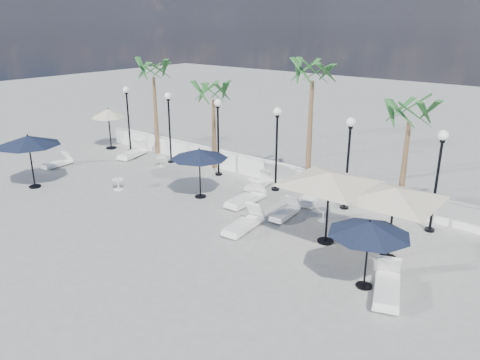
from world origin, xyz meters
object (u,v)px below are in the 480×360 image
Objects in this scene: lounger_0 at (133,153)px; lounger_8 at (387,287)px; parasol_navy_mid at (199,154)px; lounger_2 at (259,184)px; lounger_6 at (244,224)px; parasol_cream_sq_a at (330,173)px; parasol_navy_left at (28,141)px; parasol_cream_sq_b at (395,188)px; lounger_3 at (246,198)px; parasol_cream_small at (108,114)px; parasol_navy_right at (369,228)px; lounger_4 at (311,197)px; lounger_1 at (57,163)px; lounger_5 at (285,212)px.

lounger_0 is 17.45m from lounger_8.
parasol_navy_mid is (7.34, -2.12, 1.71)m from lounger_0.
lounger_2 is 0.82× the size of lounger_8.
lounger_6 is 3.83m from parasol_cream_sq_a.
parasol_navy_left reaches higher than lounger_8.
parasol_cream_sq_b is at bearing -1.33° from parasol_navy_mid.
parasol_cream_sq_a is at bearing -14.66° from lounger_3.
parasol_cream_sq_b is (-0.85, 2.12, 2.20)m from lounger_8.
parasol_cream_small reaches higher than lounger_0.
parasol_navy_mid is 1.05× the size of parasol_navy_right.
parasol_cream_small is at bearing 156.69° from lounger_6.
lounger_6 is at bearing -54.88° from lounger_3.
lounger_4 is at bearing 31.89° from parasol_navy_mid.
lounger_1 is 13.35m from lounger_5.
parasol_cream_sq_a is at bearing -174.25° from parasol_cream_sq_b.
parasol_cream_sq_b reaches higher than lounger_2.
parasol_navy_left is 0.51× the size of parasol_cream_sq_a.
parasol_cream_small reaches higher than lounger_6.
parasol_cream_sq_a is at bearing -27.43° from lounger_5.
parasol_navy_left reaches higher than lounger_2.
parasol_navy_left is at bearing -173.59° from lounger_6.
parasol_navy_right is 3.06m from parasol_cream_sq_a.
lounger_8 reaches higher than lounger_6.
parasol_cream_sq_a reaches higher than lounger_2.
parasol_cream_small is (-2.60, 0.41, 1.85)m from lounger_0.
parasol_cream_sq_b is (8.69, -0.20, 0.49)m from parasol_navy_mid.
parasol_cream_small is at bearing 165.66° from lounger_5.
parasol_navy_mid is (9.02, 1.57, 1.77)m from lounger_1.
parasol_cream_sq_a is (13.44, 3.55, 0.34)m from parasol_navy_left.
parasol_navy_right is at bearing -14.50° from parasol_navy_mid.
parasol_cream_sq_b is (17.72, 1.37, 2.26)m from lounger_1.
lounger_3 is 0.87× the size of parasol_navy_mid.
lounger_5 is 3.44m from parasol_cream_sq_a.
lounger_1 is 0.78× the size of lounger_8.
lounger_6 is at bearing -68.05° from lounger_2.
lounger_6 is 14.28m from parasol_cream_small.
parasol_cream_sq_b is (4.58, -2.76, 2.24)m from lounger_4.
lounger_2 is at bearing 147.16° from parasol_navy_right.
lounger_8 reaches higher than lounger_4.
lounger_3 reaches higher than lounger_5.
lounger_4 reaches higher than lounger_1.
lounger_8 is 16.68m from parasol_navy_left.
lounger_4 is 0.78× the size of parasol_navy_mid.
parasol_cream_small is (-3.00, 6.51, -0.11)m from parasol_navy_left.
parasol_navy_mid is 6.54m from parasol_cream_sq_a.
parasol_cream_sq_a is 2.20m from parasol_cream_sq_b.
lounger_6 is at bearing -159.65° from parasol_cream_sq_a.
lounger_0 is 11.62m from lounger_5.
lounger_4 is at bearing -13.93° from lounger_0.
parasol_cream_sq_b is at bearing 5.75° from parasol_cream_sq_a.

